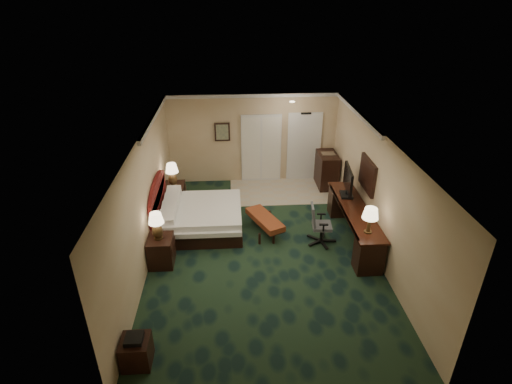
{
  "coord_description": "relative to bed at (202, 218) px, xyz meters",
  "views": [
    {
      "loc": [
        -0.64,
        -7.53,
        5.4
      ],
      "look_at": [
        -0.11,
        0.6,
        1.19
      ],
      "focal_mm": 28.0,
      "sensor_mm": 36.0,
      "label": 1
    }
  ],
  "objects": [
    {
      "name": "wall_mirror",
      "position": [
        3.88,
        -0.4,
        1.24
      ],
      "size": [
        0.05,
        0.95,
        0.75
      ],
      "primitive_type": "cube",
      "color": "white",
      "rests_on": "wall_right"
    },
    {
      "name": "crown_molding",
      "position": [
        1.42,
        -1.0,
        2.34
      ],
      "size": [
        5.0,
        7.5,
        0.1
      ],
      "primitive_type": null,
      "color": "silver",
      "rests_on": "wall_back"
    },
    {
      "name": "minibar",
      "position": [
        3.6,
        2.2,
        0.2
      ],
      "size": [
        0.54,
        0.97,
        1.03
      ],
      "primitive_type": "cube",
      "color": "black",
      "rests_on": "ground"
    },
    {
      "name": "headboard",
      "position": [
        -1.02,
        0.0,
        0.39
      ],
      "size": [
        0.12,
        2.0,
        1.4
      ],
      "primitive_type": null,
      "color": "#500912",
      "rests_on": "ground"
    },
    {
      "name": "lamp_near",
      "position": [
        -0.82,
        -1.35,
        0.65
      ],
      "size": [
        0.37,
        0.37,
        0.61
      ],
      "primitive_type": null,
      "rotation": [
        0.0,
        0.0,
        -0.16
      ],
      "color": "black",
      "rests_on": "nightstand_near"
    },
    {
      "name": "desk",
      "position": [
        3.6,
        -0.69,
        0.1
      ],
      "size": [
        0.62,
        2.87,
        0.83
      ],
      "primitive_type": "cube",
      "color": "black",
      "rests_on": "ground"
    },
    {
      "name": "nightstand_far",
      "position": [
        -0.79,
        1.18,
        0.03
      ],
      "size": [
        0.54,
        0.61,
        0.67
      ],
      "primitive_type": "cube",
      "color": "black",
      "rests_on": "ground"
    },
    {
      "name": "wall_back",
      "position": [
        1.42,
        2.75,
        1.04
      ],
      "size": [
        5.0,
        0.0,
        2.7
      ],
      "primitive_type": "cube",
      "color": "tan",
      "rests_on": "ground"
    },
    {
      "name": "entry_door",
      "position": [
        2.97,
        2.72,
        0.74
      ],
      "size": [
        1.02,
        0.06,
        2.18
      ],
      "primitive_type": "cube",
      "color": "silver",
      "rests_on": "ground"
    },
    {
      "name": "desk_chair",
      "position": [
        2.83,
        -0.78,
        0.19
      ],
      "size": [
        0.63,
        0.59,
        0.99
      ],
      "primitive_type": null,
      "rotation": [
        0.0,
        0.0,
        -0.09
      ],
      "color": "#444548",
      "rests_on": "ground"
    },
    {
      "name": "tile_patch",
      "position": [
        2.32,
        1.9,
        -0.3
      ],
      "size": [
        3.2,
        1.7,
        0.01
      ],
      "primitive_type": "cube",
      "color": "#BFB097",
      "rests_on": "ground"
    },
    {
      "name": "ceiling",
      "position": [
        1.42,
        -1.0,
        2.39
      ],
      "size": [
        5.0,
        7.5,
        0.0
      ],
      "primitive_type": "cube",
      "color": "white",
      "rests_on": "wall_back"
    },
    {
      "name": "wall_left",
      "position": [
        -1.08,
        -1.0,
        1.04
      ],
      "size": [
        0.0,
        7.5,
        2.7
      ],
      "primitive_type": "cube",
      "color": "tan",
      "rests_on": "ground"
    },
    {
      "name": "floor",
      "position": [
        1.42,
        -1.0,
        -0.31
      ],
      "size": [
        5.0,
        7.5,
        0.0
      ],
      "primitive_type": "cube",
      "color": "black",
      "rests_on": "ground"
    },
    {
      "name": "wall_right",
      "position": [
        3.92,
        -1.0,
        1.04
      ],
      "size": [
        0.0,
        7.5,
        2.7
      ],
      "primitive_type": "cube",
      "color": "tan",
      "rests_on": "ground"
    },
    {
      "name": "wall_art",
      "position": [
        0.52,
        2.71,
        1.29
      ],
      "size": [
        0.45,
        0.06,
        0.55
      ],
      "primitive_type": "cube",
      "color": "#4E5E55",
      "rests_on": "wall_back"
    },
    {
      "name": "side_table",
      "position": [
        -0.82,
        -3.96,
        -0.06
      ],
      "size": [
        0.46,
        0.46,
        0.49
      ],
      "primitive_type": "cube",
      "color": "black",
      "rests_on": "ground"
    },
    {
      "name": "bed",
      "position": [
        0.0,
        0.0,
        0.0
      ],
      "size": [
        1.95,
        1.81,
        0.62
      ],
      "primitive_type": "cube",
      "color": "white",
      "rests_on": "ground"
    },
    {
      "name": "bed_bench",
      "position": [
        1.54,
        -0.24,
        -0.1
      ],
      "size": [
        0.91,
        1.31,
        0.42
      ],
      "primitive_type": "cube",
      "rotation": [
        0.0,
        0.0,
        0.43
      ],
      "color": "brown",
      "rests_on": "ground"
    },
    {
      "name": "nightstand_near",
      "position": [
        -0.79,
        -1.36,
        0.02
      ],
      "size": [
        0.52,
        0.6,
        0.65
      ],
      "primitive_type": "cube",
      "color": "black",
      "rests_on": "ground"
    },
    {
      "name": "tv",
      "position": [
        3.56,
        -0.03,
        0.89
      ],
      "size": [
        0.19,
        0.95,
        0.74
      ],
      "primitive_type": "cube",
      "rotation": [
        0.0,
        0.0,
        -0.11
      ],
      "color": "black",
      "rests_on": "desk"
    },
    {
      "name": "closet_doors",
      "position": [
        1.67,
        2.71,
        0.74
      ],
      "size": [
        1.2,
        0.06,
        2.1
      ],
      "primitive_type": "cube",
      "color": "silver",
      "rests_on": "ground"
    },
    {
      "name": "lamp_far",
      "position": [
        -0.79,
        1.13,
        0.68
      ],
      "size": [
        0.34,
        0.34,
        0.63
      ],
      "primitive_type": null,
      "rotation": [
        0.0,
        0.0,
        0.01
      ],
      "color": "black",
      "rests_on": "nightstand_far"
    },
    {
      "name": "desk_lamp",
      "position": [
        3.58,
        -1.68,
        0.81
      ],
      "size": [
        0.36,
        0.36,
        0.59
      ],
      "primitive_type": null,
      "rotation": [
        0.0,
        0.0,
        0.09
      ],
      "color": "black",
      "rests_on": "desk"
    },
    {
      "name": "wall_front",
      "position": [
        1.42,
        -4.75,
        1.04
      ],
      "size": [
        5.0,
        0.0,
        2.7
      ],
      "primitive_type": "cube",
      "color": "tan",
      "rests_on": "ground"
    }
  ]
}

